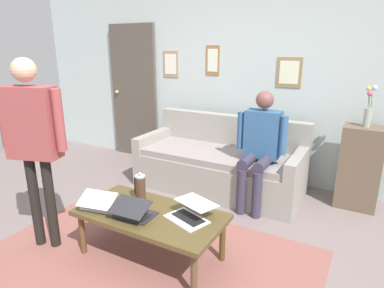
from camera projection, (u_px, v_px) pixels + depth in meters
name	position (u px, v px, depth m)	size (l,w,h in m)	color
ground_plane	(148.00, 253.00, 2.87)	(7.68, 7.68, 0.00)	slate
area_rug	(145.00, 262.00, 2.74)	(2.72, 1.84, 0.01)	#89524A
back_wall	(244.00, 76.00, 4.32)	(7.04, 0.11, 2.70)	silver
interior_door	(134.00, 93.00, 5.17)	(0.82, 0.09, 2.05)	#50473E
couch	(220.00, 165.00, 4.11)	(2.02, 0.86, 0.88)	gray
coffee_table	(150.00, 217.00, 2.72)	(1.22, 0.62, 0.42)	brown
laptop_left	(190.00, 213.00, 2.61)	(0.42, 0.41, 0.12)	silver
laptop_center	(134.00, 212.00, 2.63)	(0.33, 0.30, 0.15)	#28282D
laptop_right	(100.00, 204.00, 2.77)	(0.35, 0.30, 0.14)	silver
french_press	(140.00, 188.00, 2.89)	(0.11, 0.09, 0.27)	#4C3323
side_shelf	(359.00, 167.00, 3.59)	(0.42, 0.32, 0.92)	brown
flower_vase	(368.00, 110.00, 3.40)	(0.11, 0.09, 0.44)	#98A494
person_standing	(33.00, 132.00, 2.70)	(0.57, 0.31, 1.65)	black
person_seated	(260.00, 143.00, 3.54)	(0.55, 0.51, 1.28)	#353144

